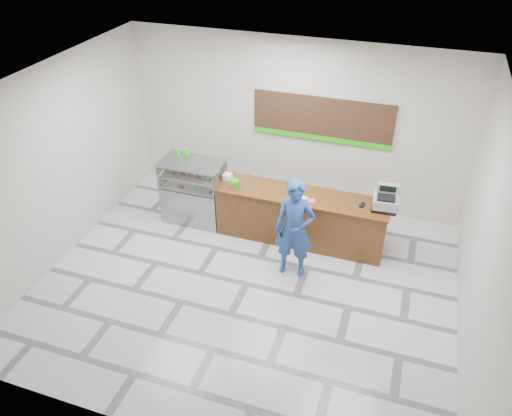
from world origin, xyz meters
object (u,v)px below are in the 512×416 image
(sales_counter, at_px, (301,218))
(cash_register, at_px, (386,200))
(customer, at_px, (295,229))
(serving_tray, at_px, (299,198))
(display_case, at_px, (194,191))

(sales_counter, distance_m, cash_register, 1.64)
(cash_register, xyz_separation_m, customer, (-1.38, -1.01, -0.26))
(sales_counter, xyz_separation_m, cash_register, (1.50, 0.06, 0.67))
(cash_register, xyz_separation_m, serving_tray, (-1.52, -0.20, -0.15))
(cash_register, relative_size, serving_tray, 1.28)
(cash_register, bearing_deg, serving_tray, -177.84)
(sales_counter, height_order, cash_register, cash_register)
(sales_counter, xyz_separation_m, customer, (0.12, -0.95, 0.42))
(sales_counter, xyz_separation_m, display_case, (-2.22, -0.00, 0.16))
(display_case, distance_m, serving_tray, 2.23)
(display_case, bearing_deg, sales_counter, 0.00)
(cash_register, bearing_deg, display_case, 175.71)
(display_case, bearing_deg, serving_tray, -3.60)
(display_case, relative_size, cash_register, 2.65)
(display_case, distance_m, customer, 2.53)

